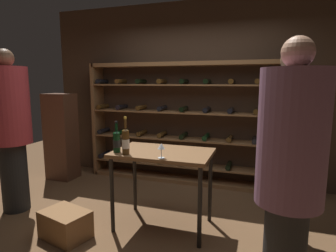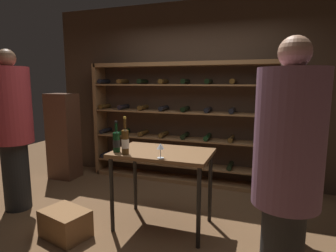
{
  "view_description": "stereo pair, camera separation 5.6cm",
  "coord_description": "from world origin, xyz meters",
  "px_view_note": "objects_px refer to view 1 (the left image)",
  "views": [
    {
      "loc": [
        1.01,
        -2.8,
        1.6
      ],
      "look_at": [
        0.01,
        0.2,
        1.1
      ],
      "focal_mm": 30.17,
      "sensor_mm": 36.0,
      "label": 1
    },
    {
      "loc": [
        1.06,
        -2.78,
        1.6
      ],
      "look_at": [
        0.01,
        0.2,
        1.1
      ],
      "focal_mm": 30.17,
      "sensor_mm": 36.0,
      "label": 2
    }
  ],
  "objects_px": {
    "wine_crate": "(65,224)",
    "wine_glass_stemmed_left": "(161,147)",
    "wine_rack": "(183,123)",
    "person_guest_plum_blouse": "(290,170)",
    "tasting_table": "(163,160)",
    "wine_bottle_black_capsule": "(126,141)",
    "display_cabinet": "(61,137)",
    "person_bystander_dark_jacket": "(10,124)",
    "person_host_in_suit": "(287,138)",
    "wine_bottle_red_label": "(117,141)"
  },
  "relations": [
    {
      "from": "wine_crate",
      "to": "wine_glass_stemmed_left",
      "type": "relative_size",
      "value": 3.2
    },
    {
      "from": "wine_rack",
      "to": "person_guest_plum_blouse",
      "type": "relative_size",
      "value": 1.68
    },
    {
      "from": "tasting_table",
      "to": "wine_bottle_black_capsule",
      "type": "relative_size",
      "value": 2.68
    },
    {
      "from": "tasting_table",
      "to": "wine_glass_stemmed_left",
      "type": "distance_m",
      "value": 0.35
    },
    {
      "from": "display_cabinet",
      "to": "wine_glass_stemmed_left",
      "type": "distance_m",
      "value": 2.55
    },
    {
      "from": "person_bystander_dark_jacket",
      "to": "wine_glass_stemmed_left",
      "type": "bearing_deg",
      "value": -46.15
    },
    {
      "from": "person_bystander_dark_jacket",
      "to": "display_cabinet",
      "type": "xyz_separation_m",
      "value": [
        -0.23,
        1.18,
        -0.39
      ]
    },
    {
      "from": "wine_crate",
      "to": "display_cabinet",
      "type": "xyz_separation_m",
      "value": [
        -1.25,
        1.53,
        0.56
      ]
    },
    {
      "from": "person_host_in_suit",
      "to": "wine_glass_stemmed_left",
      "type": "relative_size",
      "value": 12.69
    },
    {
      "from": "tasting_table",
      "to": "wine_bottle_red_label",
      "type": "height_order",
      "value": "wine_bottle_red_label"
    },
    {
      "from": "wine_rack",
      "to": "wine_bottle_red_label",
      "type": "bearing_deg",
      "value": -99.15
    },
    {
      "from": "wine_crate",
      "to": "wine_bottle_red_label",
      "type": "relative_size",
      "value": 1.44
    },
    {
      "from": "person_bystander_dark_jacket",
      "to": "wine_bottle_black_capsule",
      "type": "height_order",
      "value": "person_bystander_dark_jacket"
    },
    {
      "from": "wine_rack",
      "to": "wine_bottle_red_label",
      "type": "xyz_separation_m",
      "value": [
        -0.27,
        -1.65,
        0.03
      ]
    },
    {
      "from": "wine_bottle_red_label",
      "to": "person_guest_plum_blouse",
      "type": "bearing_deg",
      "value": -22.61
    },
    {
      "from": "person_host_in_suit",
      "to": "wine_bottle_red_label",
      "type": "height_order",
      "value": "person_host_in_suit"
    },
    {
      "from": "wine_bottle_red_label",
      "to": "wine_glass_stemmed_left",
      "type": "distance_m",
      "value": 0.53
    },
    {
      "from": "wine_bottle_black_capsule",
      "to": "wine_bottle_red_label",
      "type": "bearing_deg",
      "value": 158.51
    },
    {
      "from": "tasting_table",
      "to": "person_host_in_suit",
      "type": "distance_m",
      "value": 1.29
    },
    {
      "from": "wine_crate",
      "to": "person_bystander_dark_jacket",
      "type": "bearing_deg",
      "value": 161.08
    },
    {
      "from": "wine_glass_stemmed_left",
      "to": "wine_rack",
      "type": "bearing_deg",
      "value": 98.64
    },
    {
      "from": "wine_rack",
      "to": "person_guest_plum_blouse",
      "type": "distance_m",
      "value": 2.7
    },
    {
      "from": "tasting_table",
      "to": "wine_crate",
      "type": "relative_size",
      "value": 2.18
    },
    {
      "from": "person_host_in_suit",
      "to": "display_cabinet",
      "type": "xyz_separation_m",
      "value": [
        -3.37,
        0.8,
        -0.34
      ]
    },
    {
      "from": "person_host_in_suit",
      "to": "person_guest_plum_blouse",
      "type": "xyz_separation_m",
      "value": [
        -0.06,
        -1.06,
        -0.01
      ]
    },
    {
      "from": "person_guest_plum_blouse",
      "to": "display_cabinet",
      "type": "bearing_deg",
      "value": -162.01
    },
    {
      "from": "person_guest_plum_blouse",
      "to": "wine_bottle_black_capsule",
      "type": "xyz_separation_m",
      "value": [
        -1.5,
        0.63,
        -0.04
      ]
    },
    {
      "from": "wine_bottle_black_capsule",
      "to": "wine_glass_stemmed_left",
      "type": "distance_m",
      "value": 0.4
    },
    {
      "from": "wine_crate",
      "to": "wine_bottle_black_capsule",
      "type": "relative_size",
      "value": 1.23
    },
    {
      "from": "wine_rack",
      "to": "tasting_table",
      "type": "relative_size",
      "value": 3.01
    },
    {
      "from": "display_cabinet",
      "to": "wine_crate",
      "type": "bearing_deg",
      "value": -50.76
    },
    {
      "from": "tasting_table",
      "to": "wine_crate",
      "type": "xyz_separation_m",
      "value": [
        -0.88,
        -0.54,
        -0.62
      ]
    },
    {
      "from": "wine_crate",
      "to": "display_cabinet",
      "type": "distance_m",
      "value": 2.05
    },
    {
      "from": "tasting_table",
      "to": "person_bystander_dark_jacket",
      "type": "distance_m",
      "value": 1.94
    },
    {
      "from": "wine_crate",
      "to": "wine_bottle_red_label",
      "type": "height_order",
      "value": "wine_bottle_red_label"
    },
    {
      "from": "person_host_in_suit",
      "to": "person_guest_plum_blouse",
      "type": "distance_m",
      "value": 1.07
    },
    {
      "from": "person_guest_plum_blouse",
      "to": "wine_bottle_black_capsule",
      "type": "relative_size",
      "value": 4.8
    },
    {
      "from": "tasting_table",
      "to": "display_cabinet",
      "type": "relative_size",
      "value": 0.74
    },
    {
      "from": "person_host_in_suit",
      "to": "wine_crate",
      "type": "relative_size",
      "value": 3.97
    },
    {
      "from": "wine_crate",
      "to": "wine_glass_stemmed_left",
      "type": "distance_m",
      "value": 1.3
    },
    {
      "from": "wine_rack",
      "to": "wine_glass_stemmed_left",
      "type": "height_order",
      "value": "wine_rack"
    },
    {
      "from": "display_cabinet",
      "to": "person_host_in_suit",
      "type": "bearing_deg",
      "value": -13.29
    },
    {
      "from": "wine_bottle_black_capsule",
      "to": "wine_bottle_red_label",
      "type": "height_order",
      "value": "wine_bottle_black_capsule"
    },
    {
      "from": "wine_bottle_red_label",
      "to": "person_host_in_suit",
      "type": "bearing_deg",
      "value": 12.82
    },
    {
      "from": "wine_rack",
      "to": "wine_bottle_black_capsule",
      "type": "relative_size",
      "value": 8.06
    },
    {
      "from": "wine_rack",
      "to": "wine_glass_stemmed_left",
      "type": "relative_size",
      "value": 20.98
    },
    {
      "from": "wine_bottle_black_capsule",
      "to": "wine_glass_stemmed_left",
      "type": "height_order",
      "value": "wine_bottle_black_capsule"
    },
    {
      "from": "person_guest_plum_blouse",
      "to": "wine_bottle_black_capsule",
      "type": "bearing_deg",
      "value": -155.4
    },
    {
      "from": "tasting_table",
      "to": "person_host_in_suit",
      "type": "xyz_separation_m",
      "value": [
        1.24,
        0.19,
        0.29
      ]
    },
    {
      "from": "person_host_in_suit",
      "to": "wine_crate",
      "type": "distance_m",
      "value": 2.42
    }
  ]
}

